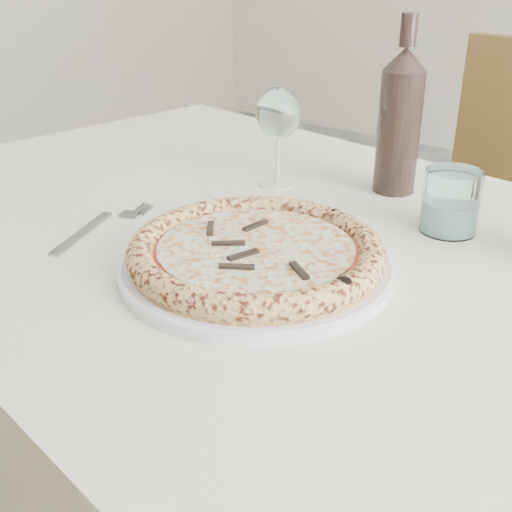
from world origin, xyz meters
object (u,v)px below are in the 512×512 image
Objects in this scene: pizza at (256,251)px; wine_glass at (278,116)px; dining_table at (301,301)px; wine_bottle at (400,120)px; plate at (256,264)px; tumbler at (450,206)px.

pizza is 0.32m from wine_glass.
wine_glass is at bearing 134.75° from dining_table.
wine_glass is at bearing -150.44° from wine_bottle.
wine_glass reaches higher than plate.
wine_glass reaches higher than tumbler.
plate is (0.00, -0.10, 0.10)m from dining_table.
tumbler is 0.18m from wine_bottle.
wine_bottle is at bearing 90.24° from plate.
wine_glass is at bearing 178.49° from tumbler.
tumbler is at bearing -36.79° from wine_bottle.
tumbler is at bearing 62.82° from pizza.
tumbler is at bearing 50.03° from dining_table.
tumbler is at bearing 62.82° from plate.
pizza is at bearing -117.18° from tumbler.
tumbler reaches higher than pizza.
dining_table is 5.84× the size of wine_bottle.
pizza is at bearing -90.00° from dining_table.
dining_table is 4.75× the size of plate.
pizza reaches higher than plate.
wine_glass is (-0.16, 0.17, 0.20)m from dining_table.
plate is 0.37m from wine_bottle.
wine_bottle is (-0.00, 0.26, 0.20)m from dining_table.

